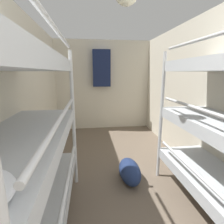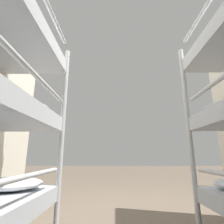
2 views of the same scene
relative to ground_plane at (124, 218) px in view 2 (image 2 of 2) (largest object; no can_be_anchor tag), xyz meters
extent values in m
plane|color=#6B5B4C|center=(0.00, 0.00, 0.00)|extent=(20.00, 20.00, 0.00)
cylinder|color=silver|center=(-0.59, 0.57, 0.87)|extent=(0.04, 0.04, 1.74)
cylinder|color=silver|center=(0.59, 0.57, 0.87)|extent=(0.04, 0.04, 1.74)
ellipsoid|color=white|center=(0.90, 0.79, 0.47)|extent=(0.50, 0.40, 0.09)
ellipsoid|color=white|center=(0.90, 0.79, 1.07)|extent=(0.50, 0.40, 0.09)
cylinder|color=silver|center=(0.59, 1.50, 1.16)|extent=(0.03, 1.61, 0.03)
ellipsoid|color=white|center=(0.90, 0.79, 1.66)|extent=(0.50, 0.40, 0.09)
camera|label=1|loc=(-0.38, 0.22, 1.48)|focal=28.00mm
camera|label=2|loc=(0.10, 2.19, 0.68)|focal=28.00mm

